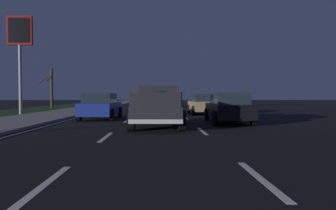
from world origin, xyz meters
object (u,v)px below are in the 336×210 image
object	(u,v)px
sedan_blue	(101,106)
sedan_silver	(157,101)
sedan_black	(228,108)
pickup_truck	(158,105)
sedan_tan	(203,104)
gas_price_sign	(20,40)
bare_tree_far	(52,87)

from	to	relation	value
sedan_blue	sedan_silver	bearing A→B (deg)	-10.66
sedan_silver	sedan_black	distance (m)	20.27
pickup_truck	sedan_black	size ratio (longest dim) A/B	1.23
sedan_tan	gas_price_sign	distance (m)	14.77
sedan_black	sedan_blue	bearing A→B (deg)	69.48
sedan_silver	pickup_truck	bearing A→B (deg)	-179.58
sedan_tan	sedan_blue	size ratio (longest dim) A/B	1.00
pickup_truck	sedan_blue	xyz separation A→B (m)	(4.25, 3.41, -0.20)
sedan_tan	bare_tree_far	distance (m)	18.27
pickup_truck	sedan_black	world-z (taller)	pickup_truck
sedan_tan	sedan_silver	distance (m)	13.03
pickup_truck	gas_price_sign	distance (m)	14.99
sedan_tan	sedan_blue	xyz separation A→B (m)	(-4.74, 6.81, 0.00)
pickup_truck	sedan_black	bearing A→B (deg)	-65.83
sedan_blue	sedan_black	size ratio (longest dim) A/B	1.00
gas_price_sign	bare_tree_far	bearing A→B (deg)	6.32
sedan_blue	gas_price_sign	world-z (taller)	gas_price_sign
pickup_truck	sedan_blue	bearing A→B (deg)	38.73
sedan_silver	sedan_blue	bearing A→B (deg)	169.34
gas_price_sign	bare_tree_far	world-z (taller)	gas_price_sign
sedan_tan	bare_tree_far	size ratio (longest dim) A/B	1.02
sedan_tan	bare_tree_far	bearing A→B (deg)	55.54
sedan_blue	bare_tree_far	size ratio (longest dim) A/B	1.02
pickup_truck	sedan_tan	bearing A→B (deg)	-20.68
sedan_silver	bare_tree_far	size ratio (longest dim) A/B	1.01
bare_tree_far	sedan_silver	bearing A→B (deg)	-78.95
sedan_blue	sedan_black	distance (m)	7.51
pickup_truck	sedan_black	xyz separation A→B (m)	(1.62, -3.62, -0.20)
sedan_black	bare_tree_far	bearing A→B (deg)	40.75
sedan_blue	pickup_truck	bearing A→B (deg)	-141.27
sedan_blue	sedan_tan	bearing A→B (deg)	-55.13
sedan_tan	sedan_blue	bearing A→B (deg)	124.87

